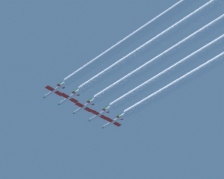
% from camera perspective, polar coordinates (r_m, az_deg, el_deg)
% --- Properties ---
extents(jet_far_left, '(7.83, 11.40, 2.74)m').
position_cam_1_polar(jet_far_left, '(261.78, -4.85, -0.17)').
color(jet_far_left, silver).
extents(jet_inner_left, '(7.83, 11.40, 2.74)m').
position_cam_1_polar(jet_inner_left, '(265.34, -3.63, -0.76)').
color(jet_inner_left, silver).
extents(jet_center, '(7.83, 11.40, 2.74)m').
position_cam_1_polar(jet_center, '(269.62, -2.43, -1.51)').
color(jet_center, silver).
extents(jet_inner_right, '(7.83, 11.40, 2.74)m').
position_cam_1_polar(jet_inner_right, '(274.63, -1.16, -2.14)').
color(jet_inner_right, silver).
extents(jet_far_right, '(7.83, 11.40, 2.74)m').
position_cam_1_polar(jet_far_right, '(278.46, -0.02, -2.72)').
color(jet_far_right, silver).
extents(smoke_trail_far_left, '(3.19, 75.74, 3.19)m').
position_cam_1_polar(smoke_trail_far_left, '(236.86, 1.89, 4.32)').
color(smoke_trail_far_left, white).
extents(smoke_trail_inner_left, '(3.19, 68.54, 3.19)m').
position_cam_1_polar(smoke_trail_inner_left, '(242.68, 2.51, 3.20)').
color(smoke_trail_inner_left, white).
extents(smoke_trail_center, '(3.19, 74.15, 3.19)m').
position_cam_1_polar(smoke_trail_center, '(245.87, 4.19, 2.61)').
color(smoke_trail_center, white).
extents(smoke_trail_inner_right, '(3.19, 79.57, 3.19)m').
position_cam_1_polar(smoke_trail_inner_right, '(249.99, 5.90, 2.11)').
color(smoke_trail_inner_right, white).
extents(smoke_trail_far_right, '(3.19, 84.46, 3.19)m').
position_cam_1_polar(smoke_trail_far_right, '(253.10, 7.45, 1.65)').
color(smoke_trail_far_right, white).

